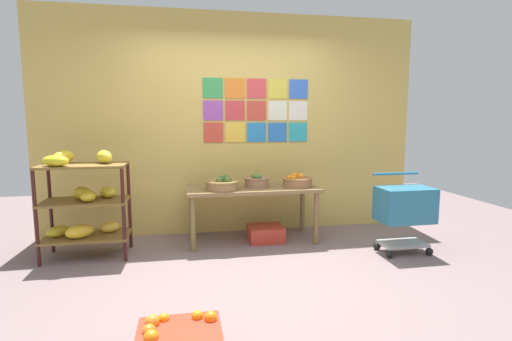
{
  "coord_description": "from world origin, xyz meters",
  "views": [
    {
      "loc": [
        -0.63,
        -3.38,
        1.45
      ],
      "look_at": [
        0.13,
        0.66,
        0.9
      ],
      "focal_mm": 27.5,
      "sensor_mm": 36.0,
      "label": 1
    }
  ],
  "objects_px": {
    "banana_shelf_unit": "(84,197)",
    "fruit_basket_left": "(257,181)",
    "fruit_basket_right": "(222,184)",
    "shopping_cart": "(405,207)",
    "fruit_basket_back_left": "(297,181)",
    "display_table": "(252,193)",
    "produce_crate_under_table": "(265,233)",
    "orange_crate_foreground": "(178,340)"
  },
  "relations": [
    {
      "from": "orange_crate_foreground",
      "to": "shopping_cart",
      "type": "height_order",
      "value": "shopping_cart"
    },
    {
      "from": "fruit_basket_back_left",
      "to": "orange_crate_foreground",
      "type": "relative_size",
      "value": 0.7
    },
    {
      "from": "display_table",
      "to": "shopping_cart",
      "type": "xyz_separation_m",
      "value": [
        1.54,
        -0.72,
        -0.07
      ]
    },
    {
      "from": "orange_crate_foreground",
      "to": "fruit_basket_right",
      "type": "bearing_deg",
      "value": 76.61
    },
    {
      "from": "display_table",
      "to": "fruit_basket_left",
      "type": "relative_size",
      "value": 5.11
    },
    {
      "from": "display_table",
      "to": "fruit_basket_left",
      "type": "bearing_deg",
      "value": -38.94
    },
    {
      "from": "display_table",
      "to": "fruit_basket_back_left",
      "type": "height_order",
      "value": "fruit_basket_back_left"
    },
    {
      "from": "fruit_basket_back_left",
      "to": "display_table",
      "type": "bearing_deg",
      "value": 170.99
    },
    {
      "from": "banana_shelf_unit",
      "to": "fruit_basket_right",
      "type": "relative_size",
      "value": 2.87
    },
    {
      "from": "fruit_basket_right",
      "to": "orange_crate_foreground",
      "type": "distance_m",
      "value": 2.2
    },
    {
      "from": "banana_shelf_unit",
      "to": "fruit_basket_back_left",
      "type": "relative_size",
      "value": 3.1
    },
    {
      "from": "fruit_basket_right",
      "to": "shopping_cart",
      "type": "relative_size",
      "value": 0.46
    },
    {
      "from": "fruit_basket_back_left",
      "to": "fruit_basket_left",
      "type": "distance_m",
      "value": 0.48
    },
    {
      "from": "shopping_cart",
      "to": "fruit_basket_left",
      "type": "bearing_deg",
      "value": 151.41
    },
    {
      "from": "fruit_basket_left",
      "to": "produce_crate_under_table",
      "type": "bearing_deg",
      "value": -1.91
    },
    {
      "from": "produce_crate_under_table",
      "to": "shopping_cart",
      "type": "distance_m",
      "value": 1.6
    },
    {
      "from": "fruit_basket_back_left",
      "to": "banana_shelf_unit",
      "type": "bearing_deg",
      "value": -176.88
    },
    {
      "from": "display_table",
      "to": "fruit_basket_back_left",
      "type": "distance_m",
      "value": 0.55
    },
    {
      "from": "fruit_basket_left",
      "to": "orange_crate_foreground",
      "type": "xyz_separation_m",
      "value": [
        -0.9,
        -2.13,
        -0.63
      ]
    },
    {
      "from": "display_table",
      "to": "banana_shelf_unit",
      "type": "bearing_deg",
      "value": -173.38
    },
    {
      "from": "orange_crate_foreground",
      "to": "banana_shelf_unit",
      "type": "bearing_deg",
      "value": 116.16
    },
    {
      "from": "fruit_basket_right",
      "to": "fruit_basket_back_left",
      "type": "relative_size",
      "value": 1.08
    },
    {
      "from": "banana_shelf_unit",
      "to": "fruit_basket_right",
      "type": "xyz_separation_m",
      "value": [
        1.45,
        0.09,
        0.09
      ]
    },
    {
      "from": "banana_shelf_unit",
      "to": "fruit_basket_left",
      "type": "bearing_deg",
      "value": 5.28
    },
    {
      "from": "banana_shelf_unit",
      "to": "display_table",
      "type": "distance_m",
      "value": 1.83
    },
    {
      "from": "produce_crate_under_table",
      "to": "fruit_basket_left",
      "type": "bearing_deg",
      "value": 178.09
    },
    {
      "from": "fruit_basket_left",
      "to": "banana_shelf_unit",
      "type": "bearing_deg",
      "value": -174.72
    },
    {
      "from": "fruit_basket_right",
      "to": "shopping_cart",
      "type": "bearing_deg",
      "value": -17.63
    },
    {
      "from": "fruit_basket_right",
      "to": "produce_crate_under_table",
      "type": "height_order",
      "value": "fruit_basket_right"
    },
    {
      "from": "banana_shelf_unit",
      "to": "orange_crate_foreground",
      "type": "height_order",
      "value": "banana_shelf_unit"
    },
    {
      "from": "banana_shelf_unit",
      "to": "produce_crate_under_table",
      "type": "distance_m",
      "value": 2.05
    },
    {
      "from": "fruit_basket_right",
      "to": "shopping_cart",
      "type": "distance_m",
      "value": 2.0
    },
    {
      "from": "banana_shelf_unit",
      "to": "display_table",
      "type": "bearing_deg",
      "value": 6.62
    },
    {
      "from": "fruit_basket_back_left",
      "to": "produce_crate_under_table",
      "type": "xyz_separation_m",
      "value": [
        -0.37,
        0.04,
        -0.63
      ]
    },
    {
      "from": "produce_crate_under_table",
      "to": "fruit_basket_right",
      "type": "bearing_deg",
      "value": -171.39
    },
    {
      "from": "fruit_basket_right",
      "to": "produce_crate_under_table",
      "type": "bearing_deg",
      "value": 8.61
    },
    {
      "from": "produce_crate_under_table",
      "to": "orange_crate_foreground",
      "type": "bearing_deg",
      "value": -115.26
    },
    {
      "from": "fruit_basket_right",
      "to": "orange_crate_foreground",
      "type": "xyz_separation_m",
      "value": [
        -0.49,
        -2.05,
        -0.62
      ]
    },
    {
      "from": "fruit_basket_left",
      "to": "produce_crate_under_table",
      "type": "distance_m",
      "value": 0.64
    },
    {
      "from": "fruit_basket_left",
      "to": "shopping_cart",
      "type": "bearing_deg",
      "value": -24.72
    },
    {
      "from": "banana_shelf_unit",
      "to": "produce_crate_under_table",
      "type": "height_order",
      "value": "banana_shelf_unit"
    },
    {
      "from": "shopping_cart",
      "to": "banana_shelf_unit",
      "type": "bearing_deg",
      "value": 167.42
    }
  ]
}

